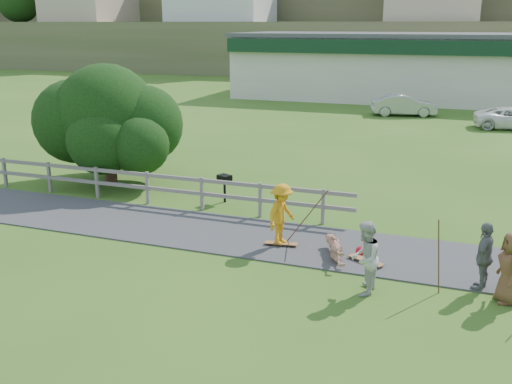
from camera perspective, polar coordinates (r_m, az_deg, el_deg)
ground at (r=15.04m, az=-3.78°, el=-6.33°), size 260.00×260.00×0.00m
path at (r=16.32m, az=-1.68°, el=-4.35°), size 34.00×3.00×0.04m
fence at (r=19.65m, az=-12.37°, el=1.06°), size 15.05×0.10×1.10m
strip_mall at (r=47.75m, az=18.26°, el=11.81°), size 32.50×10.75×5.10m
skater_rider at (r=15.29m, az=2.56°, el=-2.58°), size 0.88×1.20×1.67m
skater_fallen at (r=14.86m, az=7.97°, el=-5.57°), size 1.58×0.91×0.57m
spectator_a at (r=12.91m, az=10.83°, el=-6.53°), size 0.66×0.84×1.69m
spectator_b at (r=13.84m, az=21.87°, el=-6.01°), size 0.66×1.03×1.62m
spectator_c at (r=13.46m, az=24.02°, el=-6.96°), size 0.69×0.88×1.60m
car_silver at (r=38.89m, az=14.56°, el=8.40°), size 4.39×2.40×1.37m
tree at (r=22.16m, az=-14.58°, el=5.68°), size 6.00×6.00×3.73m
bbq at (r=19.26m, az=-3.15°, el=0.34°), size 0.54×0.48×0.95m
longboard_rider at (r=15.57m, az=2.52°, el=-5.31°), size 0.91×0.34×0.10m
longboard_fallen at (r=14.74m, az=10.91°, el=-6.88°), size 0.98×0.67×0.11m
helmet at (r=15.14m, az=10.46°, el=-5.85°), size 0.28×0.28×0.28m
pole_rider at (r=15.45m, az=5.14°, el=-1.84°), size 0.03×0.03×1.97m
pole_spec_left at (r=13.32m, az=17.80°, el=-6.19°), size 0.03×0.03×1.74m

